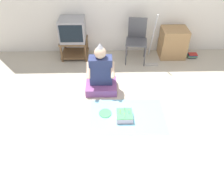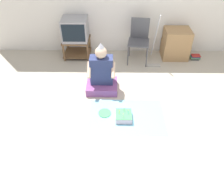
{
  "view_description": "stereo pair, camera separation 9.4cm",
  "coord_description": "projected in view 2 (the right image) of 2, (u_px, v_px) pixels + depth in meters",
  "views": [
    {
      "loc": [
        -0.52,
        -2.35,
        2.55
      ],
      "look_at": [
        -0.46,
        0.38,
        0.35
      ],
      "focal_mm": 35.0,
      "sensor_mm": 36.0,
      "label": 1
    },
    {
      "loc": [
        -0.42,
        -2.35,
        2.55
      ],
      "look_at": [
        -0.46,
        0.38,
        0.35
      ],
      "focal_mm": 35.0,
      "sensor_mm": 36.0,
      "label": 2
    }
  ],
  "objects": [
    {
      "name": "cardboard_box_stack",
      "position": [
        176.0,
        44.0,
        4.7
      ],
      "size": [
        0.55,
        0.45,
        0.64
      ],
      "color": "#A87F51",
      "rests_on": "ground_plane"
    },
    {
      "name": "folding_chair",
      "position": [
        139.0,
        38.0,
        4.49
      ],
      "size": [
        0.48,
        0.47,
        0.89
      ],
      "color": "#4C4C51",
      "rests_on": "ground_plane"
    },
    {
      "name": "party_cloth",
      "position": [
        126.0,
        116.0,
        3.47
      ],
      "size": [
        1.2,
        0.78,
        0.01
      ],
      "color": "#7FC6E0",
      "rests_on": "ground_plane"
    },
    {
      "name": "book_pile",
      "position": [
        195.0,
        57.0,
        4.79
      ],
      "size": [
        0.2,
        0.15,
        0.09
      ],
      "color": "#333338",
      "rests_on": "ground_plane"
    },
    {
      "name": "paper_plate",
      "position": [
        105.0,
        113.0,
        3.51
      ],
      "size": [
        0.2,
        0.2,
        0.01
      ],
      "color": "#4CB266",
      "rests_on": "party_cloth"
    },
    {
      "name": "person_seated",
      "position": [
        102.0,
        75.0,
        3.82
      ],
      "size": [
        0.55,
        0.44,
        0.92
      ],
      "color": "#8C4C8C",
      "rests_on": "ground_plane"
    },
    {
      "name": "birthday_cake",
      "position": [
        124.0,
        116.0,
        3.4
      ],
      "size": [
        0.25,
        0.25,
        0.17
      ],
      "color": "silver",
      "rests_on": "party_cloth"
    },
    {
      "name": "ground_plane",
      "position": [
        141.0,
        119.0,
        3.43
      ],
      "size": [
        16.0,
        16.0,
        0.0
      ],
      "primitive_type": "plane",
      "color": "#BCB29E"
    },
    {
      "name": "tv",
      "position": [
        75.0,
        29.0,
        4.53
      ],
      "size": [
        0.52,
        0.47,
        0.46
      ],
      "color": "#99999E",
      "rests_on": "tv_stand"
    },
    {
      "name": "tv_stand",
      "position": [
        77.0,
        46.0,
        4.77
      ],
      "size": [
        0.57,
        0.49,
        0.4
      ],
      "color": "brown",
      "rests_on": "ground_plane"
    },
    {
      "name": "dust_mop",
      "position": [
        154.0,
        50.0,
        4.49
      ],
      "size": [
        0.28,
        0.47,
        1.09
      ],
      "color": "#B2ADA3",
      "rests_on": "ground_plane"
    }
  ]
}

